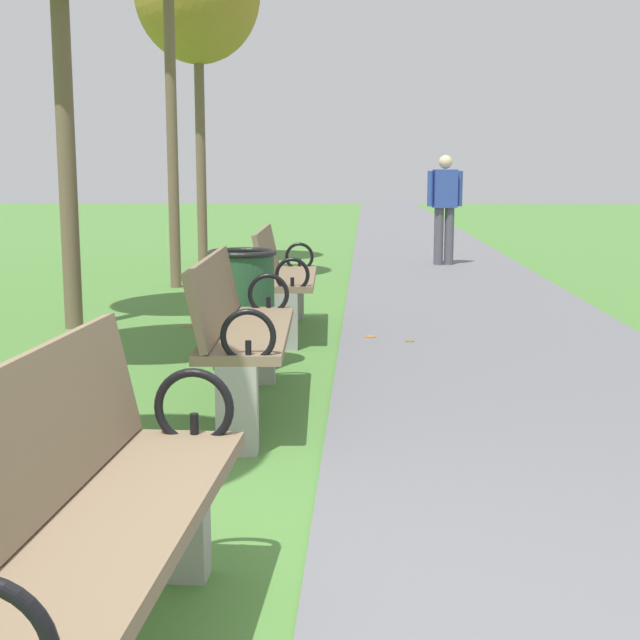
{
  "coord_description": "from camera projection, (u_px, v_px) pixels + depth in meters",
  "views": [
    {
      "loc": [
        0.2,
        -2.05,
        1.35
      ],
      "look_at": [
        -0.05,
        2.81,
        0.55
      ],
      "focal_mm": 49.58,
      "sensor_mm": 36.0,
      "label": 1
    }
  ],
  "objects": [
    {
      "name": "park_bench_2",
      "position": [
        240.0,
        330.0,
        4.98
      ],
      "size": [
        0.54,
        1.62,
        0.9
      ],
      "color": "#7A664C",
      "rests_on": "ground"
    },
    {
      "name": "park_bench_3",
      "position": [
        283.0,
        277.0,
        7.58
      ],
      "size": [
        0.53,
        1.62,
        0.9
      ],
      "color": "#7A664C",
      "rests_on": "ground"
    },
    {
      "name": "trash_bin",
      "position": [
        243.0,
        309.0,
        6.17
      ],
      "size": [
        0.48,
        0.48,
        0.84
      ],
      "color": "#234C2D",
      "rests_on": "ground"
    },
    {
      "name": "park_bench_1",
      "position": [
        81.0,
        527.0,
        2.2
      ],
      "size": [
        0.53,
        1.62,
        0.9
      ],
      "color": "#7A664C",
      "rests_on": "ground"
    },
    {
      "name": "scattered_leaves",
      "position": [
        287.0,
        373.0,
        6.04
      ],
      "size": [
        4.38,
        10.18,
        0.02
      ],
      "color": "gold",
      "rests_on": "ground"
    },
    {
      "name": "paved_walkway",
      "position": [
        413.0,
        235.0,
        19.93
      ],
      "size": [
        2.55,
        44.0,
        0.02
      ],
      "primitive_type": "cube",
      "color": "slate",
      "rests_on": "ground"
    },
    {
      "name": "pedestrian_walking",
      "position": [
        445.0,
        204.0,
        13.11
      ],
      "size": [
        0.52,
        0.27,
        1.62
      ],
      "color": "#4C4C56",
      "rests_on": "paved_walkway"
    }
  ]
}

